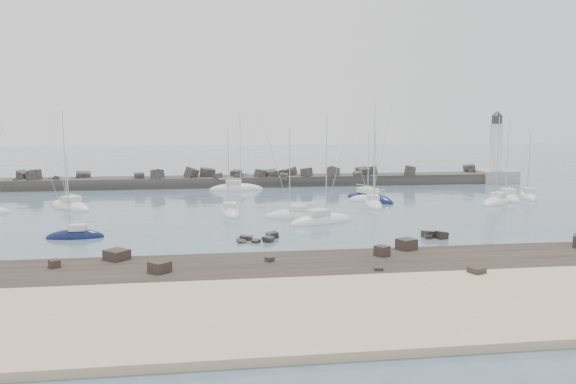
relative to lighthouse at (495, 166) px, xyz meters
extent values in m
plane|color=#476070|center=(-47.00, -38.00, -3.09)|extent=(400.00, 400.00, 0.00)
cube|color=beige|center=(-47.00, -70.00, -3.09)|extent=(140.00, 14.00, 1.00)
cube|color=black|center=(-47.00, -60.00, -3.09)|extent=(140.00, 12.00, 0.70)
cube|color=black|center=(-37.82, -54.73, -2.27)|extent=(2.03, 1.96, 0.95)
cube|color=black|center=(-35.44, -63.81, -2.45)|extent=(1.37, 1.36, 0.58)
cube|color=black|center=(-59.81, -59.56, -2.33)|extent=(1.97, 1.97, 0.83)
cube|color=black|center=(-68.41, -56.91, -2.43)|extent=(1.13, 1.20, 0.62)
cube|color=black|center=(-42.56, -61.48, -2.63)|extent=(0.71, 0.60, 0.22)
cube|color=black|center=(-63.80, -54.94, -2.33)|extent=(2.44, 2.42, 0.82)
cube|color=black|center=(-50.86, -57.43, -2.56)|extent=(0.87, 0.84, 0.36)
cube|color=black|center=(-40.81, -56.81, -2.31)|extent=(1.49, 1.51, 0.86)
cube|color=black|center=(-51.29, -48.51, -3.01)|extent=(1.02, 1.03, 0.50)
cube|color=black|center=(-49.96, -47.04, -3.07)|extent=(1.31, 1.32, 0.59)
cube|color=black|center=(-52.73, -48.23, -3.13)|extent=(1.10, 1.18, 0.84)
cube|color=black|center=(-49.98, -48.32, -2.84)|extent=(1.26, 1.29, 0.69)
cube|color=black|center=(-52.19, -46.97, -3.15)|extent=(1.55, 1.40, 1.04)
cube|color=black|center=(-49.40, -46.40, -2.90)|extent=(1.41, 1.26, 0.95)
cube|color=black|center=(-33.23, -48.46, -3.08)|extent=(0.81, 0.75, 0.40)
cube|color=black|center=(-31.93, -47.87, -3.10)|extent=(1.16, 1.04, 0.88)
cube|color=black|center=(-32.04, -49.23, -2.84)|extent=(1.34, 1.22, 1.20)
cube|color=black|center=(-33.14, -48.45, -2.85)|extent=(1.37, 1.54, 1.02)
cube|color=black|center=(-33.46, -49.17, -3.00)|extent=(0.80, 0.85, 0.62)
cube|color=#2E2B29|center=(-54.50, 0.00, -2.89)|extent=(115.00, 6.00, 3.20)
cube|color=#2E2B29|center=(-68.24, -1.11, -1.12)|extent=(1.93, 1.96, 1.79)
cube|color=#2E2B29|center=(-46.54, -1.62, -0.75)|extent=(2.38, 2.20, 1.85)
cube|color=#2E2B29|center=(-40.29, 2.55, -1.14)|extent=(2.26, 2.43, 1.68)
cube|color=#2E2B29|center=(-88.91, -1.29, -1.43)|extent=(2.07, 2.01, 1.40)
cube|color=#2E2B29|center=(-88.73, 1.57, -0.77)|extent=(2.70, 2.67, 2.01)
cube|color=#2E2B29|center=(-4.28, 2.09, -0.75)|extent=(2.62, 2.26, 2.17)
cube|color=#2E2B29|center=(-78.48, 1.69, -1.18)|extent=(2.99, 2.67, 2.20)
cube|color=#2E2B29|center=(-42.46, 1.06, -0.94)|extent=(2.11, 2.07, 1.57)
cube|color=#2E2B29|center=(-18.03, -1.73, -0.55)|extent=(2.83, 2.61, 2.14)
cube|color=#2E2B29|center=(-46.62, -1.58, -1.02)|extent=(1.83, 1.67, 1.46)
cube|color=#2E2B29|center=(-24.86, 0.25, -0.69)|extent=(2.16, 2.17, 2.26)
cube|color=#2E2B29|center=(-64.67, 0.45, -1.04)|extent=(1.63, 1.74, 1.45)
cube|color=#2E2B29|center=(-28.40, -2.25, -1.20)|extent=(1.67, 1.66, 1.85)
cube|color=#2E2B29|center=(-50.86, 1.26, -1.00)|extent=(2.34, 2.36, 1.64)
cube|color=#2E2B29|center=(-86.98, 1.09, -0.94)|extent=(2.40, 2.33, 1.50)
cube|color=#2E2B29|center=(-59.05, -0.80, -0.60)|extent=(3.03, 2.51, 2.69)
cube|color=#2E2B29|center=(-50.58, -1.86, -1.35)|extent=(1.89, 2.01, 1.70)
cube|color=#2E2B29|center=(-86.18, -0.93, -0.76)|extent=(3.12, 3.13, 2.58)
cube|color=#2E2B29|center=(-46.58, 1.09, -1.44)|extent=(2.47, 2.25, 1.94)
cube|color=#2E2B29|center=(-44.42, -0.98, -1.10)|extent=(2.37, 2.56, 2.31)
cube|color=#2E2B29|center=(-83.29, -0.18, -1.49)|extent=(1.78, 1.76, 1.04)
cube|color=#2E2B29|center=(-37.96, -1.50, -0.63)|extent=(2.56, 2.46, 1.86)
cube|color=#2E2B29|center=(-49.16, 2.26, -1.52)|extent=(1.32, 1.57, 1.09)
cube|color=#2E2B29|center=(-82.36, -1.29, -1.16)|extent=(1.25, 1.13, 1.11)
cube|color=#2E2B29|center=(-33.02, -1.66, -0.81)|extent=(2.76, 2.79, 2.90)
cube|color=#2E2B29|center=(-27.04, -0.83, -0.77)|extent=(2.68, 2.63, 2.10)
cube|color=#2E2B29|center=(-65.02, -1.82, -0.67)|extent=(2.47, 2.71, 2.31)
cube|color=#2E2B29|center=(-54.29, -2.52, -1.11)|extent=(1.96, 1.91, 1.57)
cube|color=#2E2B29|center=(-45.34, -2.00, -1.55)|extent=(1.66, 1.67, 1.15)
cube|color=#2E2B29|center=(-56.17, 0.37, -0.74)|extent=(3.03, 2.64, 2.29)
cube|color=#2E2B29|center=(-4.44, 1.43, -1.03)|extent=(1.02, 1.27, 1.09)
cube|color=#2E2B29|center=(-40.57, 0.98, -0.73)|extent=(2.90, 2.76, 2.03)
cube|color=#2E2B29|center=(-42.37, -2.54, -1.28)|extent=(1.63, 1.73, 1.39)
cube|color=#999894|center=(0.00, 0.00, -2.29)|extent=(7.00, 7.00, 3.00)
cylinder|color=white|center=(0.00, 0.00, 3.71)|extent=(2.50, 2.50, 9.00)
cylinder|color=white|center=(0.00, 0.00, 8.13)|extent=(3.20, 3.20, 0.25)
cylinder|color=#2F3338|center=(0.00, 0.00, 9.01)|extent=(2.00, 2.00, 1.60)
cone|color=#2F3338|center=(0.00, 0.00, 10.31)|extent=(2.20, 2.20, 1.00)
ellipsoid|color=white|center=(-75.14, -23.07, -3.04)|extent=(8.31, 8.74, 2.27)
cube|color=silver|center=(-74.83, -23.41, -1.73)|extent=(3.11, 3.16, 0.70)
cylinder|color=silver|center=(-75.63, -22.52, 4.14)|extent=(0.12, 0.12, 12.44)
cylinder|color=silver|center=(-74.40, -23.88, -1.07)|extent=(2.55, 2.79, 0.10)
ellipsoid|color=#0F1740|center=(-69.79, -43.69, -3.04)|extent=(5.91, 1.89, 1.74)
cube|color=silver|center=(-69.49, -43.68, -1.99)|extent=(1.66, 1.20, 0.63)
cylinder|color=silver|center=(-70.26, -43.69, 1.68)|extent=(0.11, 0.11, 7.95)
cylinder|color=silver|center=(-69.08, -43.68, -1.41)|extent=(2.36, 0.11, 0.09)
ellipsoid|color=white|center=(-53.25, -30.82, -3.04)|extent=(3.08, 7.76, 1.93)
cube|color=silver|center=(-53.22, -31.19, -1.91)|extent=(1.72, 2.26, 0.62)
cylinder|color=silver|center=(-53.31, -30.22, 2.88)|extent=(0.11, 0.11, 10.21)
cylinder|color=silver|center=(-53.17, -31.72, -1.34)|extent=(0.39, 3.02, 0.09)
ellipsoid|color=white|center=(-51.19, -6.00, -3.04)|extent=(9.45, 3.07, 2.26)
cube|color=silver|center=(-51.66, -6.01, -1.74)|extent=(2.67, 1.94, 0.68)
cylinder|color=silver|center=(-50.44, -5.99, 4.27)|extent=(0.12, 0.12, 12.70)
cylinder|color=silver|center=(-52.32, -6.02, -1.10)|extent=(3.76, 0.16, 0.10)
ellipsoid|color=white|center=(-45.31, -34.94, -3.04)|extent=(7.83, 3.73, 2.01)
cube|color=silver|center=(-44.94, -35.02, -1.86)|extent=(2.36, 1.89, 0.67)
cylinder|color=silver|center=(-45.90, -34.83, 2.89)|extent=(0.11, 0.11, 10.16)
cylinder|color=silver|center=(-44.42, -35.12, -1.24)|extent=(2.97, 0.67, 0.10)
ellipsoid|color=white|center=(-32.67, -26.91, -3.04)|extent=(3.23, 7.58, 1.96)
cube|color=silver|center=(-32.62, -26.54, -1.88)|extent=(1.74, 2.23, 0.65)
cylinder|color=silver|center=(-32.74, -27.49, 2.75)|extent=(0.11, 0.11, 9.91)
cylinder|color=silver|center=(-32.55, -26.03, -1.28)|extent=(0.48, 2.92, 0.09)
ellipsoid|color=white|center=(-42.66, -38.77, -3.04)|extent=(9.08, 5.95, 2.15)
cube|color=silver|center=(-43.06, -38.95, -1.80)|extent=(2.94, 2.58, 0.66)
cylinder|color=silver|center=(-42.02, -38.50, 3.76)|extent=(0.11, 0.11, 11.78)
cylinder|color=silver|center=(-43.62, -39.19, -1.18)|extent=(3.24, 1.47, 0.09)
ellipsoid|color=#0F1740|center=(-31.58, -21.24, -3.04)|extent=(6.96, 10.71, 2.44)
cube|color=silver|center=(-31.78, -20.76, -1.64)|extent=(3.03, 3.46, 0.73)
cylinder|color=silver|center=(-31.26, -21.99, 4.94)|extent=(0.13, 0.13, 13.89)
cylinder|color=silver|center=(-32.06, -20.10, -0.96)|extent=(1.71, 3.83, 0.10)
ellipsoid|color=white|center=(-31.65, -22.34, -3.04)|extent=(7.16, 4.68, 1.88)
cube|color=silver|center=(-31.33, -22.47, -1.92)|extent=(2.32, 2.04, 0.64)
cylinder|color=silver|center=(-32.16, -22.12, 2.40)|extent=(0.11, 0.11, 9.29)
cylinder|color=silver|center=(-30.89, -22.66, -1.33)|extent=(2.56, 1.17, 0.09)
ellipsoid|color=white|center=(-10.20, -23.16, -3.04)|extent=(4.31, 8.93, 2.19)
cube|color=silver|center=(-10.28, -23.58, -1.76)|extent=(2.17, 2.70, 0.70)
cylinder|color=silver|center=(-10.06, -22.49, 3.68)|extent=(0.12, 0.12, 11.57)
cylinder|color=silver|center=(-10.40, -24.17, -1.11)|extent=(0.78, 3.38, 0.10)
ellipsoid|color=white|center=(-13.72, -26.72, -3.04)|extent=(8.31, 7.80, 2.05)
cube|color=silver|center=(-13.40, -26.43, -1.87)|extent=(2.99, 2.93, 0.60)
cylinder|color=silver|center=(-14.24, -27.18, 3.71)|extent=(0.10, 0.10, 11.76)
cylinder|color=silver|center=(-12.94, -26.02, -1.31)|extent=(2.67, 2.37, 0.09)
ellipsoid|color=white|center=(-6.32, -22.56, -3.04)|extent=(4.19, 7.37, 2.06)
cube|color=silver|center=(-6.43, -22.89, -1.80)|extent=(1.94, 2.30, 0.73)
cylinder|color=silver|center=(-6.15, -22.02, 2.58)|extent=(0.13, 0.13, 9.50)
cylinder|color=silver|center=(-6.57, -23.36, -1.12)|extent=(0.94, 2.72, 0.10)
camera|label=1|loc=(-55.77, -103.56, 9.21)|focal=35.00mm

